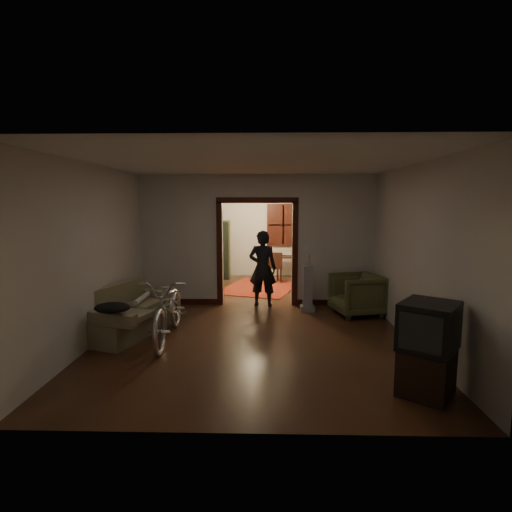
{
  "coord_description": "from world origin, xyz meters",
  "views": [
    {
      "loc": [
        0.2,
        -7.82,
        2.19
      ],
      "look_at": [
        0.0,
        -0.3,
        1.2
      ],
      "focal_mm": 28.0,
      "sensor_mm": 36.0,
      "label": 1
    }
  ],
  "objects_px": {
    "armchair": "(356,294)",
    "locker": "(215,250)",
    "bicycle": "(169,308)",
    "person": "(263,268)",
    "sofa": "(131,309)",
    "desk": "(291,267)"
  },
  "relations": [
    {
      "from": "desk",
      "to": "armchair",
      "type": "bearing_deg",
      "value": -76.88
    },
    {
      "from": "sofa",
      "to": "locker",
      "type": "relative_size",
      "value": 1.05
    },
    {
      "from": "bicycle",
      "to": "armchair",
      "type": "bearing_deg",
      "value": 21.89
    },
    {
      "from": "person",
      "to": "desk",
      "type": "height_order",
      "value": "person"
    },
    {
      "from": "bicycle",
      "to": "person",
      "type": "xyz_separation_m",
      "value": [
        1.48,
        2.19,
        0.29
      ]
    },
    {
      "from": "sofa",
      "to": "bicycle",
      "type": "bearing_deg",
      "value": -5.92
    },
    {
      "from": "bicycle",
      "to": "person",
      "type": "height_order",
      "value": "person"
    },
    {
      "from": "person",
      "to": "sofa",
      "type": "bearing_deg",
      "value": 49.77
    },
    {
      "from": "sofa",
      "to": "armchair",
      "type": "bearing_deg",
      "value": 34.19
    },
    {
      "from": "armchair",
      "to": "locker",
      "type": "relative_size",
      "value": 0.53
    },
    {
      "from": "armchair",
      "to": "person",
      "type": "height_order",
      "value": "person"
    },
    {
      "from": "desk",
      "to": "bicycle",
      "type": "bearing_deg",
      "value": -115.32
    },
    {
      "from": "sofa",
      "to": "desk",
      "type": "height_order",
      "value": "sofa"
    },
    {
      "from": "locker",
      "to": "bicycle",
      "type": "bearing_deg",
      "value": -93.01
    },
    {
      "from": "person",
      "to": "bicycle",
      "type": "bearing_deg",
      "value": 65.57
    },
    {
      "from": "sofa",
      "to": "locker",
      "type": "height_order",
      "value": "locker"
    },
    {
      "from": "sofa",
      "to": "bicycle",
      "type": "distance_m",
      "value": 0.81
    },
    {
      "from": "sofa",
      "to": "armchair",
      "type": "height_order",
      "value": "sofa"
    },
    {
      "from": "sofa",
      "to": "locker",
      "type": "distance_m",
      "value": 5.09
    },
    {
      "from": "person",
      "to": "armchair",
      "type": "bearing_deg",
      "value": 170.6
    },
    {
      "from": "locker",
      "to": "sofa",
      "type": "bearing_deg",
      "value": -101.45
    },
    {
      "from": "sofa",
      "to": "desk",
      "type": "distance_m",
      "value": 5.9
    }
  ]
}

